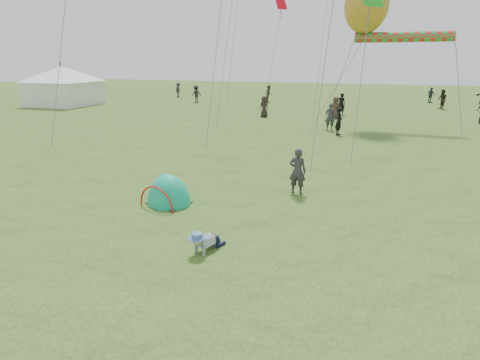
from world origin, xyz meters
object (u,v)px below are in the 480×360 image
(standing_adult, at_px, (298,171))
(balloon_kite, at_px, (366,8))
(popup_tent, at_px, (169,203))
(crawling_toddler, at_px, (204,241))
(event_marquee, at_px, (63,85))

(standing_adult, bearing_deg, balloon_kite, -91.04)
(popup_tent, distance_m, standing_adult, 4.29)
(crawling_toddler, height_order, popup_tent, popup_tent)
(crawling_toddler, xyz_separation_m, standing_adult, (1.24, 4.69, 0.50))
(event_marquee, bearing_deg, crawling_toddler, -43.75)
(crawling_toddler, relative_size, event_marquee, 0.12)
(popup_tent, xyz_separation_m, standing_adult, (3.57, 2.24, 0.77))
(standing_adult, bearing_deg, popup_tent, 35.05)
(crawling_toddler, relative_size, standing_adult, 0.47)
(standing_adult, relative_size, balloon_kite, 0.40)
(event_marquee, distance_m, balloon_kite, 28.56)
(crawling_toddler, xyz_separation_m, popup_tent, (-2.33, 2.45, -0.28))
(event_marquee, bearing_deg, standing_adult, -36.06)
(crawling_toddler, bearing_deg, standing_adult, 98.02)
(crawling_toddler, height_order, balloon_kite, balloon_kite)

